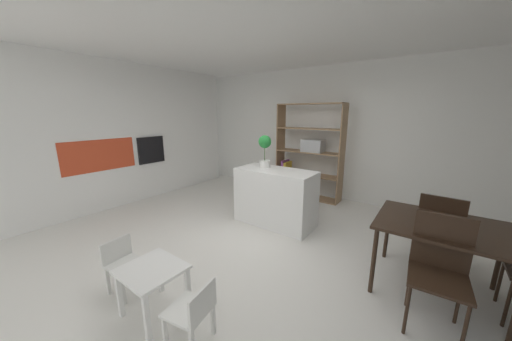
{
  "coord_description": "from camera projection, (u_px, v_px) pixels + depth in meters",
  "views": [
    {
      "loc": [
        1.92,
        -2.52,
        1.82
      ],
      "look_at": [
        -0.12,
        0.27,
        1.02
      ],
      "focal_mm": 17.49,
      "sensor_mm": 36.0,
      "label": 1
    }
  ],
  "objects": [
    {
      "name": "dining_chair_far",
      "position": [
        440.0,
        226.0,
        2.88
      ],
      "size": [
        0.46,
        0.43,
        0.92
      ],
      "rotation": [
        0.0,
        0.0,
        3.08
      ],
      "color": "black",
      "rests_on": "ground_plane"
    },
    {
      "name": "kitchen_island",
      "position": [
        275.0,
        197.0,
        4.12
      ],
      "size": [
        1.29,
        0.6,
        0.92
      ],
      "primitive_type": "cube",
      "color": "white",
      "rests_on": "ground_plane"
    },
    {
      "name": "dining_chair_near",
      "position": [
        440.0,
        263.0,
        2.12
      ],
      "size": [
        0.45,
        0.45,
        0.98
      ],
      "rotation": [
        0.0,
        0.0,
        0.05
      ],
      "color": "black",
      "rests_on": "ground_plane"
    },
    {
      "name": "open_bookshelf",
      "position": [
        307.0,
        154.0,
        5.37
      ],
      "size": [
        1.43,
        0.37,
        2.01
      ],
      "color": "#997551",
      "rests_on": "ground_plane"
    },
    {
      "name": "dining_table",
      "position": [
        442.0,
        231.0,
        2.47
      ],
      "size": [
        1.16,
        0.92,
        0.75
      ],
      "color": "black",
      "rests_on": "ground_plane"
    },
    {
      "name": "cabinet_niche_splashback",
      "position": [
        100.0,
        156.0,
        4.56
      ],
      "size": [
        0.01,
        1.25,
        0.58
      ],
      "color": "#CC4223",
      "rests_on": "ground_plane"
    },
    {
      "name": "built_in_oven",
      "position": [
        151.0,
        150.0,
        5.35
      ],
      "size": [
        0.06,
        0.58,
        0.56
      ],
      "color": "black",
      "rests_on": "ground_plane"
    },
    {
      "name": "ground_plane",
      "position": [
        251.0,
        246.0,
        3.49
      ],
      "size": [
        10.29,
        10.29,
        0.0
      ],
      "primitive_type": "plane",
      "color": "silver"
    },
    {
      "name": "potted_plant_on_island",
      "position": [
        265.0,
        148.0,
        4.13
      ],
      "size": [
        0.21,
        0.21,
        0.54
      ],
      "color": "white",
      "rests_on": "kitchen_island"
    },
    {
      "name": "child_table",
      "position": [
        153.0,
        276.0,
        2.24
      ],
      "size": [
        0.52,
        0.49,
        0.47
      ],
      "color": "white",
      "rests_on": "ground_plane"
    },
    {
      "name": "child_chair_right",
      "position": [
        194.0,
        310.0,
        1.96
      ],
      "size": [
        0.37,
        0.37,
        0.53
      ],
      "rotation": [
        0.0,
        0.0,
        -1.39
      ],
      "color": "white",
      "rests_on": "ground_plane"
    },
    {
      "name": "tall_cabinet_run_left",
      "position": [
        120.0,
        135.0,
        5.11
      ],
      "size": [
        0.62,
        5.0,
        2.78
      ],
      "primitive_type": "cube",
      "color": "white",
      "rests_on": "ground_plane"
    },
    {
      "name": "ceiling_slab",
      "position": [
        250.0,
        25.0,
        2.86
      ],
      "size": [
        7.47,
        5.56,
        0.06
      ],
      "color": "white",
      "rests_on": "ground_plane"
    },
    {
      "name": "child_chair_left",
      "position": [
        123.0,
        262.0,
        2.56
      ],
      "size": [
        0.34,
        0.34,
        0.55
      ],
      "rotation": [
        0.0,
        0.0,
        1.65
      ],
      "color": "silver",
      "rests_on": "ground_plane"
    },
    {
      "name": "back_partition",
      "position": [
        328.0,
        134.0,
        5.34
      ],
      "size": [
        7.47,
        0.06,
        2.78
      ],
      "primitive_type": "cube",
      "color": "white",
      "rests_on": "ground_plane"
    }
  ]
}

